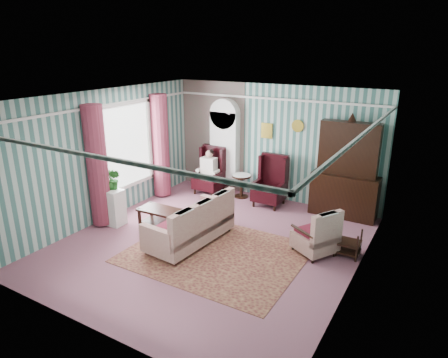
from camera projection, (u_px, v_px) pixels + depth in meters
The scene contains 17 objects.
floor at pixel (211, 243), 8.01m from camera, with size 6.00×6.00×0.00m, color #8F5364.
room_shell at pixel (188, 141), 7.81m from camera, with size 5.53×6.02×2.91m.
bookcase at pixel (225, 150), 10.63m from camera, with size 0.80×0.28×2.24m, color white.
dresser_hutch at pixel (347, 167), 8.95m from camera, with size 1.50×0.56×2.36m, color black.
wingback_left at pixel (209, 171), 10.58m from camera, with size 0.76×0.80×1.25m, color black.
wingback_right at pixel (269, 181), 9.75m from camera, with size 0.76×0.80×1.25m, color black.
seated_woman at pixel (209, 172), 10.60m from camera, with size 0.44×0.40×1.18m, color white, non-canonical shape.
round_side_table at pixel (241, 186), 10.38m from camera, with size 0.50×0.50×0.60m, color black.
nest_table at pixel (348, 242), 7.48m from camera, with size 0.45×0.38×0.54m, color black.
plant_stand at pixel (112, 207), 8.79m from camera, with size 0.55×0.35×0.80m, color silver.
rug at pixel (216, 253), 7.62m from camera, with size 3.20×2.60×0.01m, color #44161C.
sofa at pixel (190, 217), 7.90m from camera, with size 1.96×1.10×1.10m, color #BCAE91.
floral_armchair at pixel (316, 231), 7.51m from camera, with size 0.76×0.76×0.92m, color beige.
coffee_table at pixel (161, 219), 8.63m from camera, with size 0.95×0.50×0.44m, color black.
potted_plant_a at pixel (101, 182), 8.52m from camera, with size 0.37×0.32×0.41m, color #2A581B.
potted_plant_b at pixel (115, 179), 8.62m from camera, with size 0.25×0.20×0.45m, color #1B581C.
potted_plant_c at pixel (110, 180), 8.64m from camera, with size 0.24×0.24×0.44m, color #25541A.
Camera 1 is at (3.85, -6.07, 3.77)m, focal length 32.00 mm.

